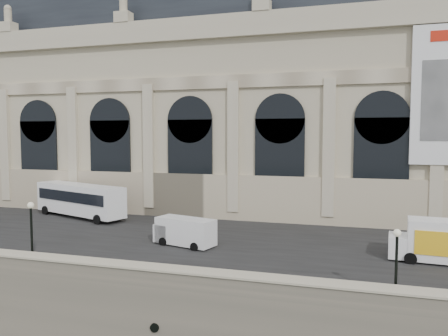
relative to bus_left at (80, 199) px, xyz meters
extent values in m
cube|color=gray|center=(15.99, 16.51, -5.10)|extent=(160.00, 70.00, 6.00)
cube|color=#2D2D2D|center=(15.99, -4.49, -2.07)|extent=(160.00, 24.00, 0.06)
cube|color=gray|center=(15.99, -17.89, -1.55)|extent=(160.00, 1.20, 1.10)
cube|color=beige|center=(15.99, -17.89, -0.95)|extent=(160.00, 1.40, 0.12)
cube|color=beige|center=(9.99, 12.51, 8.90)|extent=(68.00, 18.00, 22.00)
cube|color=beige|center=(9.99, 3.36, 0.40)|extent=(68.60, 0.40, 5.00)
cube|color=beige|center=(9.99, 3.21, 18.70)|extent=(69.00, 0.80, 2.40)
cube|color=beige|center=(9.99, 3.36, 12.90)|extent=(68.00, 0.30, 1.40)
cube|color=#242A31|center=(9.99, 12.51, 22.90)|extent=(64.00, 15.00, 6.00)
cube|color=beige|center=(-13.01, 3.26, 5.90)|extent=(1.20, 0.50, 14.00)
cube|color=black|center=(-8.01, 3.33, 4.40)|extent=(5.20, 0.25, 9.00)
cylinder|color=black|center=(-8.01, 3.33, 8.90)|extent=(5.20, 0.25, 5.20)
cube|color=beige|center=(-3.01, 3.26, 5.90)|extent=(1.20, 0.50, 14.00)
cube|color=black|center=(1.99, 3.33, 4.40)|extent=(5.20, 0.25, 9.00)
cylinder|color=black|center=(1.99, 3.33, 8.90)|extent=(5.20, 0.25, 5.20)
cube|color=beige|center=(6.99, 3.26, 5.90)|extent=(1.20, 0.50, 14.00)
cube|color=black|center=(11.99, 3.33, 4.40)|extent=(5.20, 0.25, 9.00)
cylinder|color=black|center=(11.99, 3.33, 8.90)|extent=(5.20, 0.25, 5.20)
cube|color=beige|center=(16.99, 3.26, 5.90)|extent=(1.20, 0.50, 14.00)
cube|color=black|center=(21.99, 3.33, 4.40)|extent=(5.20, 0.25, 9.00)
cylinder|color=black|center=(21.99, 3.33, 8.90)|extent=(5.20, 0.25, 5.20)
cube|color=beige|center=(26.99, 3.26, 5.90)|extent=(1.20, 0.50, 14.00)
cube|color=black|center=(31.99, 3.33, 4.40)|extent=(5.20, 0.25, 9.00)
cylinder|color=black|center=(31.99, 3.33, 8.90)|extent=(5.20, 0.25, 5.20)
cube|color=beige|center=(36.99, 3.26, 5.90)|extent=(1.20, 0.50, 14.00)
cube|color=white|center=(0.01, 0.00, 0.01)|extent=(12.84, 6.76, 3.28)
cube|color=black|center=(-5.98, 2.14, 0.33)|extent=(0.89, 2.32, 1.27)
cube|color=black|center=(-0.45, -1.29, 0.43)|extent=(10.99, 3.99, 1.16)
cube|color=black|center=(0.47, 1.28, 0.43)|extent=(10.99, 3.99, 1.16)
cylinder|color=black|center=(-4.91, 0.35, -1.58)|extent=(1.10, 0.65, 1.06)
cylinder|color=black|center=(-4.03, 2.84, -1.58)|extent=(1.10, 0.65, 1.06)
cylinder|color=black|center=(4.05, -2.85, -1.58)|extent=(1.10, 0.65, 1.06)
cylinder|color=black|center=(4.94, -0.36, -1.58)|extent=(1.10, 0.65, 1.06)
cube|color=white|center=(16.03, -8.37, -0.84)|extent=(5.42, 3.26, 2.16)
cube|color=white|center=(14.07, -7.82, -1.16)|extent=(1.90, 2.28, 1.50)
cube|color=black|center=(13.56, -7.68, -0.65)|extent=(0.51, 1.65, 0.75)
cylinder|color=black|center=(14.20, -8.88, -1.75)|extent=(0.75, 0.42, 0.71)
cylinder|color=black|center=(14.73, -6.98, -1.75)|extent=(0.75, 0.42, 0.71)
cylinder|color=black|center=(17.33, -9.75, -1.75)|extent=(0.75, 0.42, 0.71)
cylinder|color=black|center=(17.86, -7.85, -1.75)|extent=(0.75, 0.42, 0.71)
cube|color=white|center=(32.93, -7.41, -1.08)|extent=(1.94, 2.53, 1.62)
cylinder|color=black|center=(33.47, -8.70, -1.67)|extent=(0.89, 0.38, 0.87)
cylinder|color=black|center=(33.69, -6.22, -1.67)|extent=(0.89, 0.38, 0.87)
cylinder|color=black|center=(7.36, -16.35, -1.90)|extent=(0.46, 0.46, 0.42)
cylinder|color=black|center=(7.36, -16.35, -0.01)|extent=(0.17, 0.17, 4.19)
sphere|color=beige|center=(7.36, -16.35, 2.19)|extent=(0.46, 0.46, 0.46)
cylinder|color=black|center=(31.76, -16.73, -1.91)|extent=(0.42, 0.42, 0.39)
cylinder|color=black|center=(31.76, -16.73, -0.18)|extent=(0.15, 0.15, 3.85)
sphere|color=beige|center=(31.76, -16.73, 1.84)|extent=(0.42, 0.42, 0.42)
camera|label=1|loc=(29.33, -41.97, 7.18)|focal=35.00mm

